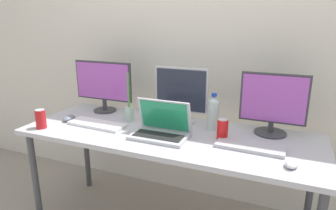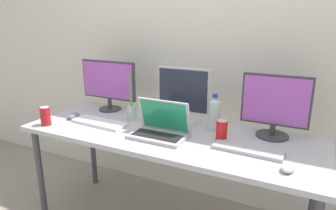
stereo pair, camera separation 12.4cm
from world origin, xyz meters
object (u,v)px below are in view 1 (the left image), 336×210
mouse_by_laptop (69,118)px  monitor_right (273,104)px  monitor_left (103,84)px  bamboo_vase (129,112)px  keyboard_aux (97,124)px  soda_can_by_laptop (41,119)px  keyboard_main (250,147)px  soda_can_near_keyboard (222,129)px  water_bottle (213,113)px  work_desk (168,141)px  laptop_silver (161,128)px  monitor_center (181,94)px  mouse_by_keyboard (292,163)px

mouse_by_laptop → monitor_right: bearing=5.5°
monitor_left → bamboo_vase: bearing=-23.8°
keyboard_aux → soda_can_by_laptop: size_ratio=3.15×
monitor_left → keyboard_main: (1.14, -0.29, -0.20)m
soda_can_near_keyboard → water_bottle: bearing=122.9°
work_desk → laptop_silver: (-0.01, -0.08, 0.11)m
monitor_center → soda_can_near_keyboard: 0.40m
monitor_left → bamboo_vase: monitor_left is taller
work_desk → keyboard_main: bearing=-6.4°
keyboard_main → work_desk: bearing=175.7°
monitor_right → soda_can_near_keyboard: monitor_right is taller
laptop_silver → water_bottle: water_bottle is taller
keyboard_aux → soda_can_near_keyboard: bearing=9.4°
monitor_left → mouse_by_keyboard: (1.35, -0.42, -0.19)m
work_desk → mouse_by_keyboard: (0.73, -0.19, 0.08)m
monitor_center → soda_can_by_laptop: size_ratio=3.03×
keyboard_aux → soda_can_by_laptop: (-0.31, -0.17, 0.05)m
monitor_center → mouse_by_laptop: bearing=-160.1°
bamboo_vase → keyboard_aux: bearing=-132.0°
keyboard_aux → bamboo_vase: 0.24m
keyboard_aux → mouse_by_keyboard: (1.22, -0.12, 0.01)m
mouse_by_laptop → mouse_by_keyboard: bearing=-11.5°
monitor_center → monitor_right: same height
water_bottle → work_desk: bearing=-146.8°
mouse_by_keyboard → bamboo_vase: (-1.06, 0.29, 0.05)m
keyboard_main → mouse_by_laptop: 1.24m
bamboo_vase → monitor_right: bearing=7.3°
work_desk → monitor_right: 0.69m
mouse_by_keyboard → monitor_right: bearing=117.3°
mouse_by_keyboard → water_bottle: water_bottle is taller
work_desk → keyboard_main: (0.51, -0.06, 0.07)m
laptop_silver → mouse_by_laptop: size_ratio=3.12×
keyboard_main → bamboo_vase: (-0.85, 0.16, 0.06)m
mouse_by_keyboard → water_bottle: bearing=153.4°
monitor_right → bamboo_vase: 0.95m
keyboard_main → laptop_silver: bearing=-175.8°
monitor_center → soda_can_by_laptop: bearing=-150.7°
mouse_by_laptop → soda_can_near_keyboard: size_ratio=0.86×
monitor_center → monitor_left: bearing=178.3°
keyboard_aux → mouse_by_laptop: mouse_by_laptop is taller
keyboard_aux → mouse_by_keyboard: mouse_by_keyboard is taller
monitor_center → keyboard_main: (0.50, -0.27, -0.19)m
soda_can_by_laptop → keyboard_main: bearing=8.1°
laptop_silver → monitor_right: bearing=25.8°
keyboard_main → mouse_by_keyboard: size_ratio=3.65×
monitor_left → laptop_silver: (0.61, -0.30, -0.16)m
monitor_right → soda_can_near_keyboard: size_ratio=3.14×
monitor_right → keyboard_aux: bearing=-165.1°
monitor_right → soda_can_by_laptop: (-1.40, -0.46, -0.13)m
work_desk → soda_can_by_laptop: bearing=-163.0°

